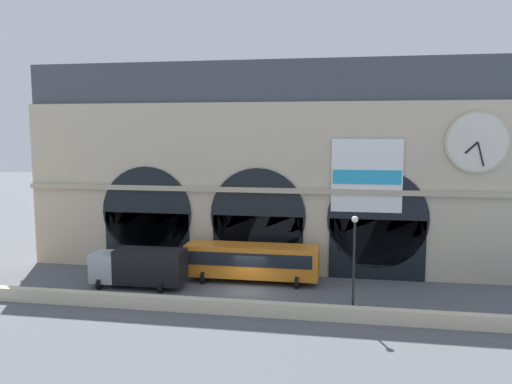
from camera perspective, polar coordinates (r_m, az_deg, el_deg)
name	(u,v)px	position (r m, az deg, el deg)	size (l,w,h in m)	color
ground_plane	(247,291)	(40.19, -1.02, -11.13)	(200.00, 200.00, 0.00)	#54565B
quay_parapet_wall	(233,307)	(35.38, -2.58, -12.86)	(90.00, 0.70, 0.97)	beige
station_building	(263,169)	(46.11, 0.84, 2.65)	(42.52, 6.21, 18.46)	beige
box_truck_midwest	(140,267)	(41.70, -13.00, -8.20)	(7.50, 2.91, 3.12)	#ADB2B7
bus_center	(252,261)	(42.07, -0.49, -7.76)	(11.00, 3.25, 3.10)	orange
street_lamp_quayside	(354,253)	(34.28, 11.01, -6.78)	(0.44, 0.44, 6.90)	black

